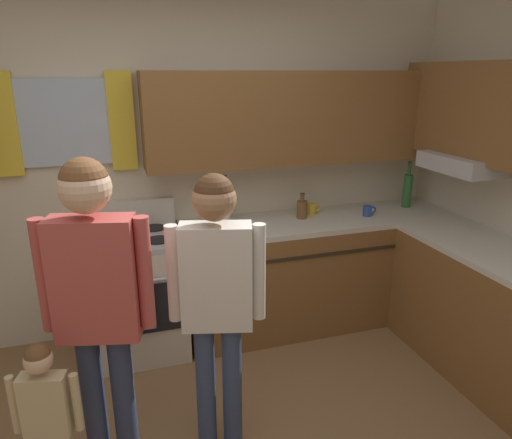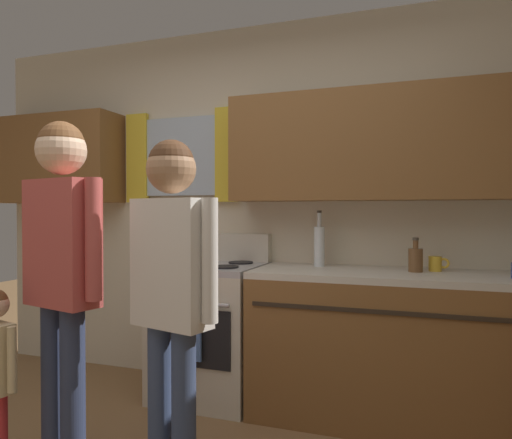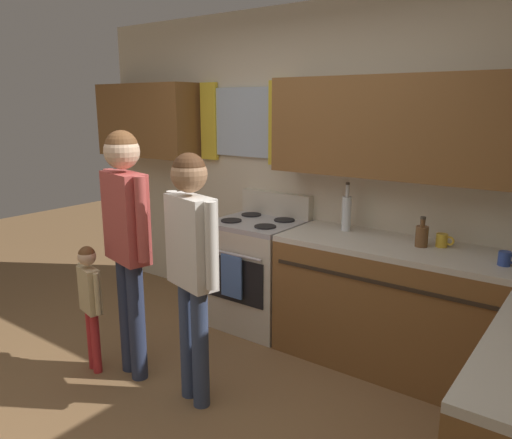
{
  "view_description": "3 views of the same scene",
  "coord_description": "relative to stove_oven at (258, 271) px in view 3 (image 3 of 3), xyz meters",
  "views": [
    {
      "loc": [
        -0.38,
        -1.68,
        2.01
      ],
      "look_at": [
        0.44,
        0.91,
        1.15
      ],
      "focal_mm": 32.61,
      "sensor_mm": 36.0,
      "label": 1
    },
    {
      "loc": [
        1.08,
        -1.39,
        1.26
      ],
      "look_at": [
        0.35,
        0.67,
        1.22
      ],
      "focal_mm": 33.3,
      "sensor_mm": 36.0,
      "label": 2
    },
    {
      "loc": [
        2.04,
        -1.64,
        1.83
      ],
      "look_at": [
        0.14,
        0.94,
        1.08
      ],
      "focal_mm": 34.67,
      "sensor_mm": 36.0,
      "label": 3
    }
  ],
  "objects": [
    {
      "name": "stove_oven",
      "position": [
        0.0,
        0.0,
        0.0
      ],
      "size": [
        0.68,
        0.67,
        1.1
      ],
      "color": "beige",
      "rests_on": "ground"
    },
    {
      "name": "bottle_squat_brown",
      "position": [
        1.32,
        0.04,
        0.51
      ],
      "size": [
        0.08,
        0.08,
        0.21
      ],
      "color": "brown",
      "rests_on": "kitchen_counter_run"
    },
    {
      "name": "ground_plane",
      "position": [
        0.28,
        -1.54,
        -0.47
      ],
      "size": [
        12.0,
        12.0,
        0.0
      ],
      "primitive_type": "plane",
      "color": "olive"
    },
    {
      "name": "kitchen_counter_run",
      "position": [
        1.78,
        -0.39,
        -0.02
      ],
      "size": [
        2.22,
        2.0,
        0.9
      ],
      "color": "brown",
      "rests_on": "ground"
    },
    {
      "name": "bottle_tall_clear",
      "position": [
        0.72,
        0.14,
        0.57
      ],
      "size": [
        0.07,
        0.07,
        0.37
      ],
      "color": "silver",
      "rests_on": "kitchen_counter_run"
    },
    {
      "name": "adult_in_plaid",
      "position": [
        0.35,
        -1.15,
        0.52
      ],
      "size": [
        0.47,
        0.24,
        1.57
      ],
      "color": "#38476B",
      "rests_on": "ground"
    },
    {
      "name": "adult_holding_child",
      "position": [
        -0.21,
        -1.17,
        0.59
      ],
      "size": [
        0.51,
        0.25,
        1.68
      ],
      "color": "#2D3856",
      "rests_on": "ground"
    },
    {
      "name": "mug_mustard_yellow",
      "position": [
        1.44,
        0.12,
        0.48
      ],
      "size": [
        0.12,
        0.08,
        0.09
      ],
      "color": "gold",
      "rests_on": "kitchen_counter_run"
    },
    {
      "name": "mug_cobalt_blue",
      "position": [
        1.85,
        -0.06,
        0.48
      ],
      "size": [
        0.11,
        0.07,
        0.08
      ],
      "color": "#2D479E",
      "rests_on": "kitchen_counter_run"
    },
    {
      "name": "small_child",
      "position": [
        -0.47,
        -1.31,
        0.1
      ],
      "size": [
        0.3,
        0.13,
        0.91
      ],
      "color": "red",
      "rests_on": "ground"
    },
    {
      "name": "back_wall_unit",
      "position": [
        0.35,
        0.27,
        0.99
      ],
      "size": [
        4.6,
        0.42,
        2.6
      ],
      "color": "beige",
      "rests_on": "ground"
    }
  ]
}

